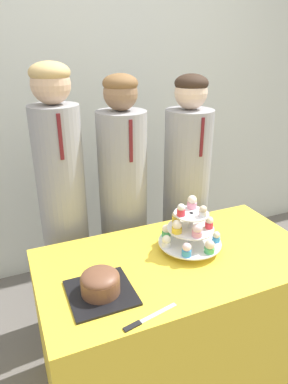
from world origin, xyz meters
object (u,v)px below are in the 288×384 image
Objects in this scene: student_0 at (64,216)px; cupcake_stand at (190,229)px; student_1 at (124,213)px; round_cake at (100,284)px; cake_knife at (142,321)px; student_2 at (185,203)px.

cupcake_stand is at bearing -46.44° from student_0.
cupcake_stand is at bearing -74.44° from student_1.
student_1 is (0.34, 0.66, -0.07)m from round_cake.
round_cake is 0.23m from cake_knife.
student_1 is at bearing 105.56° from cupcake_stand.
student_2 is (0.66, 0.86, -0.03)m from cake_knife.
cupcake_stand is 0.60m from student_2.
student_0 is at bearing 91.09° from round_cake.
round_cake reaches higher than cake_knife.
student_2 is at bearing 62.01° from cupcake_stand.
cake_knife is 0.15× the size of student_2.
student_0 is 0.35m from student_1.
student_0 is at bearing 133.56° from cupcake_stand.
cupcake_stand reaches higher than cake_knife.
student_0 reaches higher than round_cake.
student_0 is 1.04× the size of student_1.
cake_knife is at bearing -138.37° from cupcake_stand.
student_0 reaches higher than cake_knife.
cupcake_stand is 0.20× the size of student_2.
cake_knife is 0.14× the size of student_0.
round_cake is 1.01m from student_2.
student_1 reaches higher than cake_knife.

